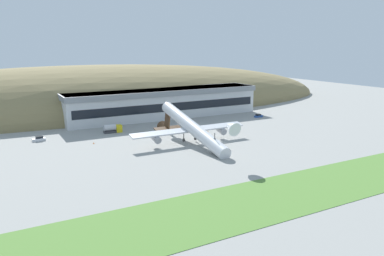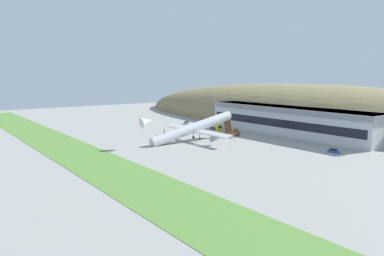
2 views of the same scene
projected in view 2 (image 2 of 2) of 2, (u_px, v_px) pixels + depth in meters
ground_plane at (198, 145)px, 148.69m from camera, size 400.71×400.71×0.00m
grass_strip_foreground at (90, 160)px, 122.48m from camera, size 360.64×19.99×0.08m
hill_backdrop at (303, 122)px, 218.25m from camera, size 301.58×89.64×44.21m
terminal_building at (289, 119)px, 174.21m from camera, size 89.70×16.87×12.80m
cargo_airplane at (195, 129)px, 156.55m from camera, size 41.40×49.91×13.93m
service_car_0 at (334, 151)px, 133.15m from camera, size 4.28×2.06×1.46m
service_car_1 at (186, 123)px, 208.68m from camera, size 4.37×2.07×1.58m
fuel_truck at (216, 127)px, 187.80m from camera, size 6.94×2.73×3.21m
traffic_cone_0 at (234, 142)px, 153.01m from camera, size 0.52×0.52×0.58m
traffic_cone_1 at (183, 129)px, 188.80m from camera, size 0.52×0.52×0.58m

